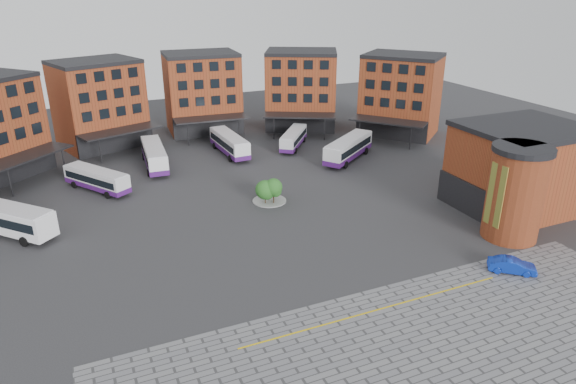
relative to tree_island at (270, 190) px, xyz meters
name	(u,v)px	position (x,y,z in m)	size (l,w,h in m)	color
ground	(293,244)	(-1.89, -11.46, -1.85)	(160.00, 160.00, 0.00)	#28282B
paving_zone	(438,368)	(0.11, -33.46, -1.84)	(50.00, 22.00, 0.02)	slate
yellow_line	(379,309)	(0.11, -25.46, -1.82)	(26.00, 0.15, 0.02)	gold
main_building	(171,109)	(-6.67, 26.78, 5.38)	(94.14, 42.48, 14.60)	brown
east_building	(519,171)	(26.81, -14.52, 3.44)	(17.40, 15.40, 10.60)	brown
tree_island	(270,190)	(0.00, 0.00, 0.00)	(4.40, 4.40, 3.45)	gray
bus_a	(6,217)	(-30.48, 3.69, 0.25)	(10.66, 11.11, 3.55)	white
bus_b	(97,179)	(-20.08, 13.44, -0.20)	(8.09, 10.35, 3.04)	silver
bus_c	(154,155)	(-11.14, 19.94, 0.02)	(3.70, 12.42, 3.46)	white
bus_d	(229,143)	(1.34, 21.43, -0.03)	(3.47, 12.04, 3.36)	white
bus_e	(294,138)	(12.57, 20.62, -0.27)	(8.22, 9.66, 2.92)	silver
bus_f	(348,148)	(17.89, 11.07, 0.07)	(11.86, 9.69, 3.54)	white
blue_car	(512,266)	(15.55, -25.39, -1.10)	(1.58, 4.53, 1.49)	#0C2AA2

